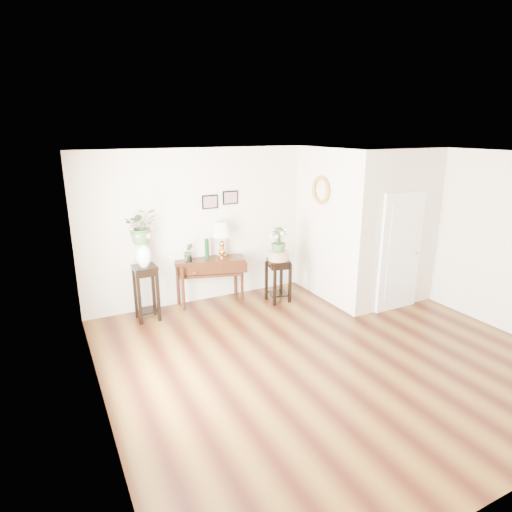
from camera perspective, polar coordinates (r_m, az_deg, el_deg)
floor at (r=6.39m, az=9.16°, el=-12.77°), size 6.00×5.50×0.02m
ceiling at (r=5.59m, az=10.51°, el=13.14°), size 6.00×5.50×0.02m
wall_back at (r=8.13m, az=-1.82°, el=4.45°), size 6.00×0.02×2.80m
wall_left at (r=4.77m, az=-20.71°, el=-5.55°), size 0.02×5.50×2.80m
wall_right at (r=7.96m, az=27.45°, el=2.30°), size 0.02×5.50×2.80m
partition at (r=8.46m, az=14.12°, el=4.44°), size 1.80×1.95×2.80m
door at (r=7.84m, az=18.69°, el=0.47°), size 0.90×0.05×2.10m
art_print_left at (r=7.77m, az=-6.15°, el=7.19°), size 0.30×0.02×0.25m
art_print_right at (r=7.91m, az=-3.44°, el=7.79°), size 0.30×0.02×0.25m
wall_ornament at (r=7.87m, az=8.60°, el=8.68°), size 0.07×0.51×0.51m
console_table at (r=7.95m, az=-6.09°, el=-3.24°), size 1.34×0.77×0.84m
table_lamp at (r=7.82m, az=-4.56°, el=2.37°), size 0.50×0.50×0.66m
green_vase at (r=7.76m, az=-6.57°, el=0.83°), size 0.09×0.09×0.38m
potted_plant at (r=7.65m, az=-9.02°, el=0.44°), size 0.20×0.17×0.32m
plant_stand_a at (r=7.41m, az=-14.41°, el=-4.80°), size 0.38×0.38×0.95m
porcelain_vase at (r=7.19m, az=-14.81°, el=0.40°), size 0.31×0.31×0.44m
lily_arrangement at (r=7.07m, az=-15.08°, el=4.01°), size 0.56×0.50×0.58m
plant_stand_b at (r=7.96m, az=2.96°, el=-3.29°), size 0.46×0.46×0.81m
ceramic_bowl at (r=7.81m, az=3.01°, el=0.06°), size 0.50×0.50×0.17m
narcissus at (r=7.73m, az=3.04°, el=2.06°), size 0.36×0.36×0.48m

